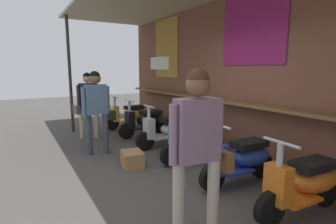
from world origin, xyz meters
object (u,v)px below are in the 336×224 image
(shopper_with_handbag, at_px, (97,104))
(scooter_blue, at_px, (243,158))
(scooter_orange, at_px, (306,183))
(shopper_passing, at_px, (198,139))
(scooter_yellow, at_px, (131,115))
(shopper_browsing, at_px, (88,99))
(scooter_black, at_px, (147,121))
(merchandise_crate, at_px, (132,159))
(scooter_silver, at_px, (168,129))
(scooter_teal, at_px, (198,141))

(shopper_with_handbag, bearing_deg, scooter_blue, -153.83)
(scooter_orange, relative_size, shopper_passing, 0.81)
(scooter_blue, distance_m, scooter_orange, 0.99)
(scooter_yellow, relative_size, shopper_passing, 0.81)
(scooter_yellow, distance_m, shopper_passing, 5.37)
(scooter_blue, relative_size, shopper_with_handbag, 0.83)
(scooter_yellow, distance_m, shopper_browsing, 1.57)
(scooter_yellow, distance_m, shopper_with_handbag, 2.51)
(shopper_with_handbag, bearing_deg, shopper_browsing, -11.11)
(scooter_black, bearing_deg, shopper_passing, 67.48)
(scooter_yellow, bearing_deg, scooter_blue, 87.92)
(shopper_with_handbag, height_order, merchandise_crate, shopper_with_handbag)
(scooter_blue, xyz_separation_m, shopper_with_handbag, (-2.49, -1.50, 0.64))
(scooter_black, bearing_deg, shopper_browsing, -25.75)
(scooter_yellow, distance_m, scooter_blue, 4.40)
(shopper_browsing, height_order, shopper_passing, shopper_passing)
(scooter_yellow, bearing_deg, scooter_silver, 87.92)
(shopper_with_handbag, bearing_deg, shopper_passing, 176.54)
(shopper_passing, bearing_deg, scooter_yellow, -10.03)
(scooter_blue, relative_size, shopper_browsing, 0.85)
(shopper_browsing, bearing_deg, shopper_passing, -11.23)
(scooter_orange, bearing_deg, scooter_blue, -85.99)
(shopper_with_handbag, distance_m, shopper_browsing, 1.39)
(scooter_orange, xyz_separation_m, shopper_browsing, (-4.87, -1.35, 0.61))
(scooter_orange, relative_size, shopper_with_handbag, 0.83)
(scooter_yellow, height_order, shopper_with_handbag, shopper_with_handbag)
(shopper_browsing, bearing_deg, scooter_teal, 15.84)
(scooter_blue, bearing_deg, shopper_passing, 29.27)
(merchandise_crate, bearing_deg, shopper_browsing, -176.22)
(scooter_black, xyz_separation_m, scooter_teal, (2.18, 0.00, 0.00))
(scooter_blue, bearing_deg, scooter_silver, -88.02)
(shopper_passing, bearing_deg, scooter_blue, -57.26)
(scooter_yellow, bearing_deg, scooter_orange, 87.92)
(scooter_blue, relative_size, merchandise_crate, 3.24)
(scooter_black, height_order, scooter_orange, same)
(scooter_yellow, xyz_separation_m, merchandise_crate, (2.93, -1.19, -0.25))
(scooter_silver, relative_size, merchandise_crate, 3.24)
(scooter_black, bearing_deg, scooter_silver, 86.85)
(scooter_teal, height_order, scooter_blue, same)
(scooter_black, bearing_deg, scooter_orange, 86.85)
(scooter_yellow, distance_m, scooter_teal, 3.27)
(scooter_teal, height_order, shopper_browsing, shopper_browsing)
(shopper_passing, bearing_deg, scooter_orange, -95.00)
(shopper_browsing, bearing_deg, scooter_silver, 28.84)
(shopper_browsing, bearing_deg, shopper_with_handbag, -16.58)
(scooter_blue, distance_m, shopper_browsing, 4.14)
(scooter_teal, xyz_separation_m, shopper_passing, (1.86, -1.42, 0.68))
(scooter_orange, bearing_deg, scooter_black, -85.99)
(scooter_black, height_order, scooter_teal, same)
(scooter_yellow, bearing_deg, scooter_teal, 87.92)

